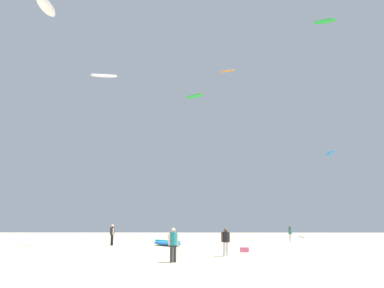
{
  "coord_description": "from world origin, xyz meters",
  "views": [
    {
      "loc": [
        0.56,
        -15.37,
        2.0
      ],
      "look_at": [
        0.0,
        15.3,
        8.0
      ],
      "focal_mm": 37.22,
      "sensor_mm": 36.0,
      "label": 1
    }
  ],
  "objects_px": {
    "person_midground": "(290,233)",
    "kite_aloft_1": "(195,96)",
    "kite_aloft_2": "(46,6)",
    "person_right": "(112,233)",
    "kite_aloft_4": "(104,76)",
    "kite_aloft_0": "(227,71)",
    "kite_aloft_6": "(325,21)",
    "person_left": "(226,240)",
    "kite_aloft_5": "(330,153)",
    "cooler_box": "(244,250)",
    "person_foreground": "(173,242)",
    "kite_grounded_near": "(167,243)"
  },
  "relations": [
    {
      "from": "kite_aloft_1",
      "to": "kite_aloft_4",
      "type": "xyz_separation_m",
      "value": [
        -8.12,
        -16.4,
        -3.34
      ]
    },
    {
      "from": "kite_grounded_near",
      "to": "kite_aloft_0",
      "type": "bearing_deg",
      "value": 71.42
    },
    {
      "from": "person_foreground",
      "to": "kite_aloft_6",
      "type": "relative_size",
      "value": 0.58
    },
    {
      "from": "person_right",
      "to": "kite_aloft_1",
      "type": "distance_m",
      "value": 24.41
    },
    {
      "from": "person_foreground",
      "to": "person_left",
      "type": "relative_size",
      "value": 1.03
    },
    {
      "from": "kite_grounded_near",
      "to": "kite_aloft_5",
      "type": "xyz_separation_m",
      "value": [
        20.75,
        19.8,
        11.01
      ]
    },
    {
      "from": "person_left",
      "to": "kite_aloft_4",
      "type": "xyz_separation_m",
      "value": [
        -10.21,
        10.03,
        14.09
      ]
    },
    {
      "from": "person_left",
      "to": "person_right",
      "type": "relative_size",
      "value": 0.93
    },
    {
      "from": "kite_aloft_0",
      "to": "kite_aloft_6",
      "type": "relative_size",
      "value": 0.82
    },
    {
      "from": "cooler_box",
      "to": "kite_aloft_6",
      "type": "distance_m",
      "value": 34.23
    },
    {
      "from": "person_foreground",
      "to": "person_midground",
      "type": "height_order",
      "value": "person_foreground"
    },
    {
      "from": "person_left",
      "to": "person_right",
      "type": "xyz_separation_m",
      "value": [
        -9.06,
        10.76,
        0.07
      ]
    },
    {
      "from": "kite_aloft_2",
      "to": "kite_aloft_6",
      "type": "height_order",
      "value": "kite_aloft_6"
    },
    {
      "from": "kite_grounded_near",
      "to": "person_foreground",
      "type": "bearing_deg",
      "value": -84.21
    },
    {
      "from": "kite_aloft_4",
      "to": "kite_aloft_5",
      "type": "xyz_separation_m",
      "value": [
        26.69,
        19.99,
        -3.81
      ]
    },
    {
      "from": "kite_aloft_2",
      "to": "kite_aloft_0",
      "type": "bearing_deg",
      "value": 42.34
    },
    {
      "from": "person_left",
      "to": "kite_aloft_1",
      "type": "xyz_separation_m",
      "value": [
        -2.09,
        26.43,
        17.43
      ]
    },
    {
      "from": "cooler_box",
      "to": "kite_aloft_0",
      "type": "bearing_deg",
      "value": 87.55
    },
    {
      "from": "person_left",
      "to": "cooler_box",
      "type": "relative_size",
      "value": 2.94
    },
    {
      "from": "person_left",
      "to": "kite_grounded_near",
      "type": "distance_m",
      "value": 11.1
    },
    {
      "from": "cooler_box",
      "to": "kite_aloft_5",
      "type": "height_order",
      "value": "kite_aloft_5"
    },
    {
      "from": "person_right",
      "to": "kite_aloft_0",
      "type": "bearing_deg",
      "value": -152.17
    },
    {
      "from": "person_foreground",
      "to": "kite_aloft_1",
      "type": "distance_m",
      "value": 34.72
    },
    {
      "from": "kite_aloft_1",
      "to": "kite_aloft_5",
      "type": "distance_m",
      "value": 20.22
    },
    {
      "from": "kite_aloft_0",
      "to": "kite_aloft_6",
      "type": "distance_m",
      "value": 15.05
    },
    {
      "from": "kite_aloft_1",
      "to": "kite_aloft_2",
      "type": "relative_size",
      "value": 0.7
    },
    {
      "from": "person_midground",
      "to": "kite_grounded_near",
      "type": "height_order",
      "value": "person_midground"
    },
    {
      "from": "person_left",
      "to": "kite_aloft_4",
      "type": "distance_m",
      "value": 20.09
    },
    {
      "from": "kite_aloft_1",
      "to": "kite_aloft_2",
      "type": "bearing_deg",
      "value": -137.67
    },
    {
      "from": "person_right",
      "to": "cooler_box",
      "type": "height_order",
      "value": "person_right"
    },
    {
      "from": "kite_aloft_1",
      "to": "kite_aloft_6",
      "type": "distance_m",
      "value": 18.71
    },
    {
      "from": "person_right",
      "to": "kite_aloft_0",
      "type": "xyz_separation_m",
      "value": [
        11.69,
        19.97,
        22.52
      ]
    },
    {
      "from": "person_foreground",
      "to": "kite_grounded_near",
      "type": "bearing_deg",
      "value": -25.42
    },
    {
      "from": "kite_aloft_4",
      "to": "kite_aloft_6",
      "type": "relative_size",
      "value": 0.87
    },
    {
      "from": "cooler_box",
      "to": "kite_aloft_4",
      "type": "bearing_deg",
      "value": 149.84
    },
    {
      "from": "person_left",
      "to": "kite_aloft_1",
      "type": "relative_size",
      "value": 0.57
    },
    {
      "from": "person_foreground",
      "to": "kite_aloft_1",
      "type": "xyz_separation_m",
      "value": [
        0.78,
        30.03,
        17.41
      ]
    },
    {
      "from": "person_midground",
      "to": "kite_aloft_1",
      "type": "xyz_separation_m",
      "value": [
        -9.5,
        10.25,
        17.46
      ]
    },
    {
      "from": "person_midground",
      "to": "kite_aloft_2",
      "type": "bearing_deg",
      "value": 47.8
    },
    {
      "from": "person_midground",
      "to": "kite_aloft_0",
      "type": "height_order",
      "value": "kite_aloft_0"
    },
    {
      "from": "kite_aloft_0",
      "to": "person_left",
      "type": "bearing_deg",
      "value": -94.88
    },
    {
      "from": "person_midground",
      "to": "kite_aloft_5",
      "type": "relative_size",
      "value": 0.41
    },
    {
      "from": "person_midground",
      "to": "kite_aloft_2",
      "type": "height_order",
      "value": "kite_aloft_2"
    },
    {
      "from": "kite_aloft_4",
      "to": "person_right",
      "type": "bearing_deg",
      "value": 32.38
    },
    {
      "from": "kite_aloft_6",
      "to": "kite_aloft_1",
      "type": "bearing_deg",
      "value": 162.63
    },
    {
      "from": "person_midground",
      "to": "kite_grounded_near",
      "type": "distance_m",
      "value": 13.14
    },
    {
      "from": "person_foreground",
      "to": "kite_aloft_5",
      "type": "height_order",
      "value": "kite_aloft_5"
    },
    {
      "from": "person_foreground",
      "to": "kite_aloft_0",
      "type": "height_order",
      "value": "kite_aloft_0"
    },
    {
      "from": "person_midground",
      "to": "kite_aloft_1",
      "type": "bearing_deg",
      "value": -7.4
    },
    {
      "from": "cooler_box",
      "to": "kite_aloft_5",
      "type": "xyz_separation_m",
      "value": [
        15.03,
        26.76,
        11.08
      ]
    }
  ]
}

